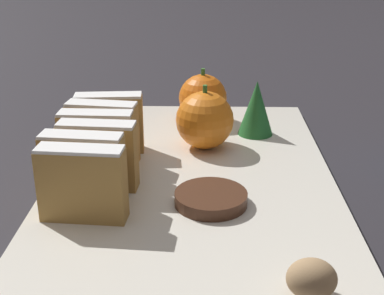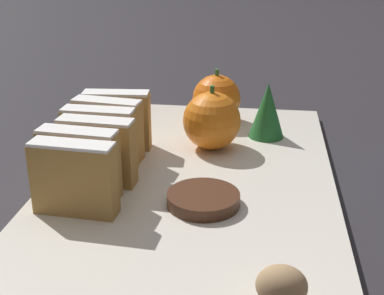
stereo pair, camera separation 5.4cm
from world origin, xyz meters
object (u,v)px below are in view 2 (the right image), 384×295
(walnut, at_px, (282,286))
(chocolate_cookie, at_px, (203,199))
(orange_near, at_px, (216,99))
(orange_far, at_px, (212,121))

(walnut, height_order, chocolate_cookie, walnut)
(chocolate_cookie, bearing_deg, walnut, -62.69)
(orange_near, xyz_separation_m, chocolate_cookie, (0.01, -0.23, -0.03))
(orange_far, bearing_deg, orange_near, 91.78)
(orange_near, bearing_deg, chocolate_cookie, -87.69)
(orange_far, bearing_deg, walnut, -74.62)
(orange_near, bearing_deg, walnut, -77.92)
(orange_far, height_order, walnut, orange_far)
(chocolate_cookie, bearing_deg, orange_far, 92.65)
(orange_near, relative_size, walnut, 2.00)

